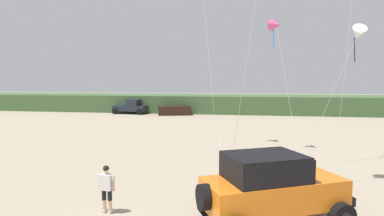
{
  "coord_description": "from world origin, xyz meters",
  "views": [
    {
      "loc": [
        1.27,
        -6.59,
        4.52
      ],
      "look_at": [
        -0.6,
        4.44,
        3.57
      ],
      "focal_mm": 29.87,
      "sensor_mm": 36.0,
      "label": 1
    }
  ],
  "objects_px": {
    "distant_sedan": "(174,111)",
    "kite_red_delta": "(358,34)",
    "jeep": "(272,187)",
    "person_watching": "(107,186)",
    "kite_yellow_diamond": "(276,25)",
    "distant_pickup": "(131,107)"
  },
  "relations": [
    {
      "from": "person_watching",
      "to": "kite_red_delta",
      "type": "bearing_deg",
      "value": 39.97
    },
    {
      "from": "distant_sedan",
      "to": "kite_yellow_diamond",
      "type": "relative_size",
      "value": 0.5
    },
    {
      "from": "jeep",
      "to": "person_watching",
      "type": "distance_m",
      "value": 5.48
    },
    {
      "from": "jeep",
      "to": "kite_red_delta",
      "type": "xyz_separation_m",
      "value": [
        5.11,
        8.77,
        5.88
      ]
    },
    {
      "from": "distant_sedan",
      "to": "kite_yellow_diamond",
      "type": "height_order",
      "value": "kite_yellow_diamond"
    },
    {
      "from": "jeep",
      "to": "kite_red_delta",
      "type": "bearing_deg",
      "value": 59.75
    },
    {
      "from": "jeep",
      "to": "distant_pickup",
      "type": "relative_size",
      "value": 1.04
    },
    {
      "from": "jeep",
      "to": "person_watching",
      "type": "bearing_deg",
      "value": -178.91
    },
    {
      "from": "jeep",
      "to": "distant_sedan",
      "type": "xyz_separation_m",
      "value": [
        -10.17,
        31.01,
        -0.6
      ]
    },
    {
      "from": "distant_sedan",
      "to": "kite_yellow_diamond",
      "type": "distance_m",
      "value": 24.13
    },
    {
      "from": "kite_yellow_diamond",
      "to": "person_watching",
      "type": "bearing_deg",
      "value": -120.25
    },
    {
      "from": "jeep",
      "to": "kite_red_delta",
      "type": "relative_size",
      "value": 0.65
    },
    {
      "from": "jeep",
      "to": "distant_pickup",
      "type": "xyz_separation_m",
      "value": [
        -16.42,
        31.76,
        -0.26
      ]
    },
    {
      "from": "kite_red_delta",
      "to": "kite_yellow_diamond",
      "type": "height_order",
      "value": "kite_yellow_diamond"
    },
    {
      "from": "jeep",
      "to": "kite_yellow_diamond",
      "type": "bearing_deg",
      "value": 84.96
    },
    {
      "from": "distant_sedan",
      "to": "kite_yellow_diamond",
      "type": "xyz_separation_m",
      "value": [
        11.14,
        -20.08,
        7.41
      ]
    },
    {
      "from": "jeep",
      "to": "person_watching",
      "type": "height_order",
      "value": "jeep"
    },
    {
      "from": "person_watching",
      "to": "kite_red_delta",
      "type": "distance_m",
      "value": 15.12
    },
    {
      "from": "kite_red_delta",
      "to": "distant_sedan",
      "type": "bearing_deg",
      "value": 124.51
    },
    {
      "from": "distant_pickup",
      "to": "jeep",
      "type": "bearing_deg",
      "value": -62.65
    },
    {
      "from": "distant_sedan",
      "to": "kite_red_delta",
      "type": "relative_size",
      "value": 0.55
    },
    {
      "from": "distant_sedan",
      "to": "kite_yellow_diamond",
      "type": "bearing_deg",
      "value": -77.9
    }
  ]
}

